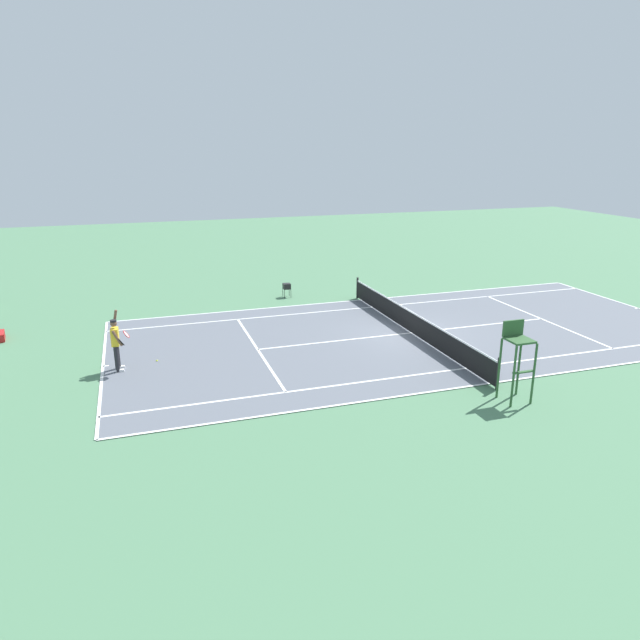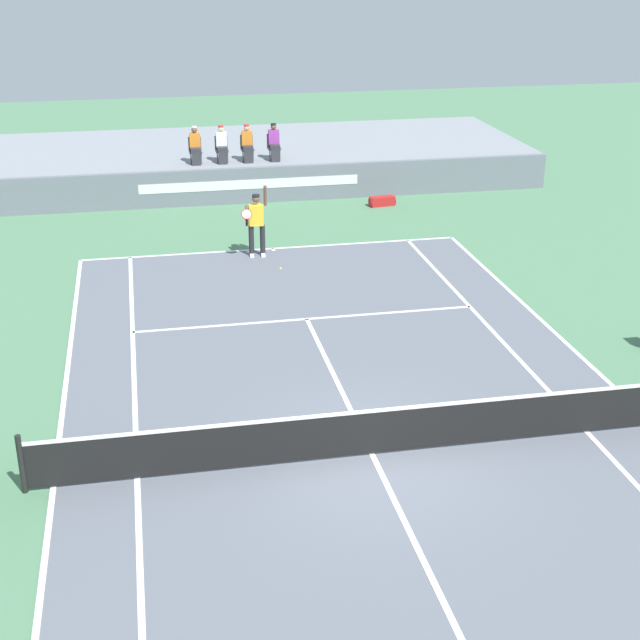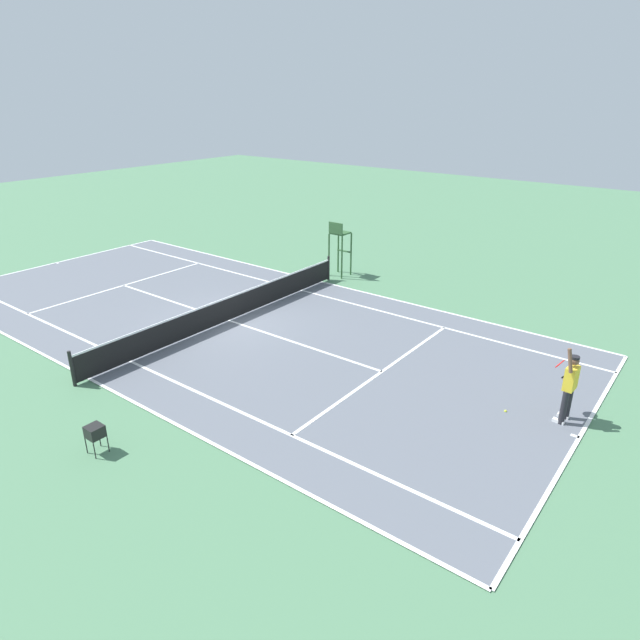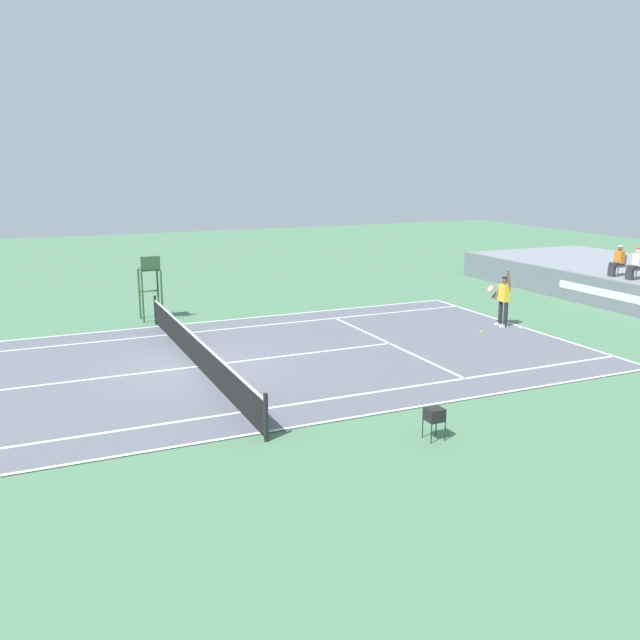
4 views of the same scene
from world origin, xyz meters
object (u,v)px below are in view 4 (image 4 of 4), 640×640
spectator_seated_1 (636,264)px  ball_hopper (434,414)px  spectator_seated_0 (618,261)px  umpire_chair (150,279)px  tennis_ball (481,332)px  tennis_player (503,299)px

spectator_seated_1 → ball_hopper: 16.88m
spectator_seated_0 → ball_hopper: size_ratio=1.81×
umpire_chair → tennis_ball: bearing=56.5°
spectator_seated_0 → spectator_seated_1: same height
tennis_player → spectator_seated_0: bearing=100.1°
spectator_seated_0 → tennis_player: 6.86m
spectator_seated_1 → spectator_seated_0: bearing=180.0°
spectator_seated_0 → ball_hopper: spectator_seated_0 is taller
spectator_seated_0 → tennis_player: bearing=-79.9°
tennis_ball → umpire_chair: 12.17m
spectator_seated_0 → umpire_chair: size_ratio=0.52×
tennis_ball → ball_hopper: (7.35, -6.77, 0.54)m
spectator_seated_1 → tennis_ball: bearing=-84.6°
spectator_seated_1 → tennis_player: (0.28, -6.70, -0.84)m
tennis_ball → umpire_chair: bearing=-123.5°
tennis_player → umpire_chair: (-6.19, -11.35, 0.56)m
spectator_seated_0 → spectator_seated_1: bearing=0.0°
spectator_seated_0 → umpire_chair: (-5.00, -18.05, -0.27)m
tennis_ball → ball_hopper: 10.01m
tennis_player → tennis_ball: size_ratio=30.63×
spectator_seated_1 → tennis_ball: 8.21m
spectator_seated_0 → tennis_player: (1.19, -6.70, -0.84)m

